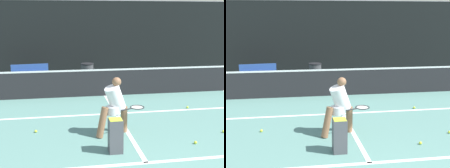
# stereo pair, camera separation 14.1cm
# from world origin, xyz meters

# --- Properties ---
(court_baseline_near) EXTENTS (11.00, 0.10, 0.01)m
(court_baseline_near) POSITION_xyz_m (0.00, 2.78, 0.00)
(court_baseline_near) COLOR white
(court_baseline_near) RESTS_ON ground
(court_service_line) EXTENTS (8.25, 0.10, 0.01)m
(court_service_line) POSITION_xyz_m (0.00, 5.90, 0.00)
(court_service_line) COLOR white
(court_service_line) RESTS_ON ground
(court_center_mark) EXTENTS (0.10, 5.22, 0.01)m
(court_center_mark) POSITION_xyz_m (0.00, 5.39, 0.00)
(court_center_mark) COLOR white
(court_center_mark) RESTS_ON ground
(net) EXTENTS (11.09, 0.09, 1.07)m
(net) POSITION_xyz_m (0.00, 8.00, 0.51)
(net) COLOR slate
(net) RESTS_ON ground
(fence_back) EXTENTS (24.00, 0.06, 3.41)m
(fence_back) POSITION_xyz_m (0.00, 11.12, 1.70)
(fence_back) COLOR black
(fence_back) RESTS_ON ground
(player_practicing) EXTENTS (1.25, 0.50, 1.37)m
(player_practicing) POSITION_xyz_m (-0.32, 4.35, 0.72)
(player_practicing) COLOR #8C6042
(player_practicing) RESTS_ON ground
(tennis_ball_scattered_1) EXTENTS (0.07, 0.07, 0.07)m
(tennis_ball_scattered_1) POSITION_xyz_m (0.18, 6.49, 0.03)
(tennis_ball_scattered_1) COLOR #D1E033
(tennis_ball_scattered_1) RESTS_ON ground
(tennis_ball_scattered_2) EXTENTS (0.07, 0.07, 0.07)m
(tennis_ball_scattered_2) POSITION_xyz_m (2.26, 3.99, 0.03)
(tennis_ball_scattered_2) COLOR #D1E033
(tennis_ball_scattered_2) RESTS_ON ground
(tennis_ball_scattered_4) EXTENTS (0.07, 0.07, 0.07)m
(tennis_ball_scattered_4) POSITION_xyz_m (1.31, 3.47, 0.03)
(tennis_ball_scattered_4) COLOR #D1E033
(tennis_ball_scattered_4) RESTS_ON ground
(tennis_ball_scattered_5) EXTENTS (0.07, 0.07, 0.07)m
(tennis_ball_scattered_5) POSITION_xyz_m (-2.18, 4.76, 0.03)
(tennis_ball_scattered_5) COLOR #D1E033
(tennis_ball_scattered_5) RESTS_ON ground
(tennis_ball_scattered_7) EXTENTS (0.07, 0.07, 0.07)m
(tennis_ball_scattered_7) POSITION_xyz_m (2.22, 6.05, 0.03)
(tennis_ball_scattered_7) COLOR #D1E033
(tennis_ball_scattered_7) RESTS_ON ground
(ball_hopper) EXTENTS (0.28, 0.28, 0.71)m
(ball_hopper) POSITION_xyz_m (-0.49, 3.36, 0.37)
(ball_hopper) COLOR #4C4C51
(ball_hopper) RESTS_ON ground
(courtside_bench) EXTENTS (1.48, 0.53, 0.86)m
(courtside_bench) POSITION_xyz_m (-2.72, 10.08, 0.46)
(courtside_bench) COLOR #2D519E
(courtside_bench) RESTS_ON ground
(trash_bin) EXTENTS (0.52, 0.52, 0.88)m
(trash_bin) POSITION_xyz_m (-0.45, 9.90, 0.44)
(trash_bin) COLOR #3F3F42
(trash_bin) RESTS_ON ground
(parked_car) EXTENTS (1.79, 4.64, 1.32)m
(parked_car) POSITION_xyz_m (4.23, 13.47, 0.56)
(parked_car) COLOR black
(parked_car) RESTS_ON ground
(building_far) EXTENTS (36.00, 2.40, 6.22)m
(building_far) POSITION_xyz_m (0.00, 24.79, 3.11)
(building_far) COLOR gray
(building_far) RESTS_ON ground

